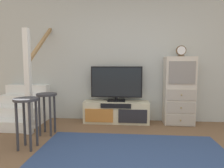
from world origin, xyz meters
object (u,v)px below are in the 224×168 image
media_console (116,112)px  bar_stool_near (26,111)px  bar_stool_far (47,104)px  side_cabinet (179,91)px  television (116,83)px  desk_clock (181,51)px

media_console → bar_stool_near: bar_stool_near is taller
bar_stool_far → media_console: bearing=34.3°
media_console → side_cabinet: (1.26, 0.01, 0.46)m
media_console → television: size_ratio=1.27×
desk_clock → bar_stool_far: 2.70m
desk_clock → bar_stool_far: size_ratio=0.30×
media_console → television: (-0.00, 0.02, 0.60)m
bar_stool_near → bar_stool_far: size_ratio=1.02×
television → desk_clock: size_ratio=4.91×
side_cabinet → bar_stool_far: size_ratio=1.90×
desk_clock → bar_stool_near: 2.95m
side_cabinet → bar_stool_far: (-2.40, -0.79, -0.15)m
television → desk_clock: 1.42m
bar_stool_near → bar_stool_far: bearing=85.3°
bar_stool_near → desk_clock: bearing=28.7°
media_console → side_cabinet: bearing=0.5°
side_cabinet → bar_stool_far: 2.53m
media_console → bar_stool_near: 1.82m
side_cabinet → television: bearing=179.4°
television → bar_stool_near: size_ratio=1.44×
bar_stool_near → bar_stool_far: 0.57m
side_cabinet → desk_clock: bearing=-63.1°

